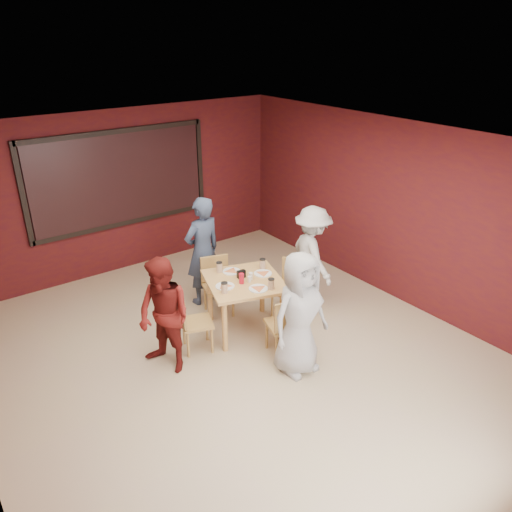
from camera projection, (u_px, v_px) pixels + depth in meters
floor at (237, 359)px, 6.59m from camera, size 7.00×7.00×0.00m
window_blinds at (120, 179)px, 8.42m from camera, size 3.00×0.02×1.50m
dining_table at (244, 287)px, 6.94m from camera, size 1.28×1.28×0.96m
chair_front at (286, 324)px, 6.44m from camera, size 0.53×0.53×0.89m
chair_back at (217, 282)px, 7.50m from camera, size 0.53×0.53×0.88m
chair_left at (192, 320)px, 6.59m from camera, size 0.51×0.51×0.82m
chair_right at (290, 285)px, 7.43m from camera, size 0.54×0.54×0.86m
diner_front at (300, 314)px, 6.07m from camera, size 0.80×0.53×1.62m
diner_back at (203, 251)px, 7.63m from camera, size 0.67×0.48×1.73m
diner_left at (164, 316)px, 6.12m from camera, size 0.78×0.88×1.52m
diner_right at (312, 255)px, 7.68m from camera, size 0.82×1.13×1.57m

